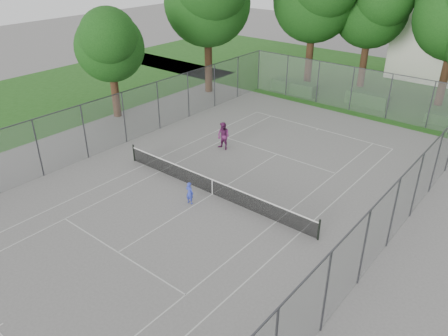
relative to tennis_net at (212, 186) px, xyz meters
The scene contains 14 objects.
ground 0.51m from the tennis_net, ahead, with size 120.00×120.00×0.00m, color slate.
grass_far 26.00m from the tennis_net, 90.00° to the left, with size 60.00×20.00×0.00m, color #1F4F16.
grass_left 22.01m from the tennis_net, behind, with size 16.00×40.00×0.00m, color #1F4F16.
court_markings 0.50m from the tennis_net, ahead, with size 11.03×23.83×0.01m.
tennis_net is the anchor object (origin of this frame).
perimeter_fence 1.30m from the tennis_net, ahead, with size 18.08×34.08×3.52m.
tree_far_midleft 24.72m from the tennis_net, 94.68° to the left, with size 7.33×6.69×10.53m.
tree_side_front 14.98m from the tennis_net, 162.24° to the left, with size 5.78×5.28×8.31m.
hedge_left 18.94m from the tennis_net, 107.70° to the left, with size 4.21×1.26×1.05m, color #1B4917.
hedge_mid 18.91m from the tennis_net, 88.01° to the left, with size 3.47×0.99×1.09m, color #1B4917.
hedge_right 19.74m from the tennis_net, 69.87° to the left, with size 2.62×0.96×0.78m, color #1B4917.
house 31.66m from the tennis_net, 84.85° to the left, with size 8.63×6.69×10.74m.
girl_player 1.45m from the tennis_net, 103.23° to the right, with size 0.45×0.30×1.24m, color #3443C5.
woman_player 5.82m from the tennis_net, 123.33° to the left, with size 0.89×0.70×1.84m, color #6A235A.
Camera 1 is at (13.30, -15.30, 12.25)m, focal length 35.00 mm.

